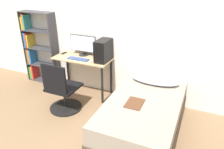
{
  "coord_description": "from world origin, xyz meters",
  "views": [
    {
      "loc": [
        1.66,
        -2.27,
        2.24
      ],
      "look_at": [
        0.38,
        0.66,
        0.75
      ],
      "focal_mm": 35.0,
      "sensor_mm": 36.0,
      "label": 1
    }
  ],
  "objects_px": {
    "bookshelf": "(36,49)",
    "office_chair": "(62,93)",
    "bed": "(143,116)",
    "pc_tower": "(104,51)",
    "monitor": "(83,45)",
    "keyboard": "(78,59)"
  },
  "relations": [
    {
      "from": "bookshelf",
      "to": "pc_tower",
      "type": "distance_m",
      "value": 1.7
    },
    {
      "from": "bed",
      "to": "keyboard",
      "type": "height_order",
      "value": "keyboard"
    },
    {
      "from": "bed",
      "to": "keyboard",
      "type": "distance_m",
      "value": 1.64
    },
    {
      "from": "office_chair",
      "to": "bed",
      "type": "bearing_deg",
      "value": 1.37
    },
    {
      "from": "bed",
      "to": "keyboard",
      "type": "xyz_separation_m",
      "value": [
        -1.46,
        0.56,
        0.51
      ]
    },
    {
      "from": "keyboard",
      "to": "office_chair",
      "type": "bearing_deg",
      "value": -88.8
    },
    {
      "from": "bookshelf",
      "to": "bed",
      "type": "xyz_separation_m",
      "value": [
        2.67,
        -0.79,
        -0.49
      ]
    },
    {
      "from": "bookshelf",
      "to": "keyboard",
      "type": "distance_m",
      "value": 1.24
    },
    {
      "from": "office_chair",
      "to": "keyboard",
      "type": "height_order",
      "value": "office_chair"
    },
    {
      "from": "bookshelf",
      "to": "office_chair",
      "type": "bearing_deg",
      "value": -33.93
    },
    {
      "from": "office_chair",
      "to": "pc_tower",
      "type": "height_order",
      "value": "pc_tower"
    },
    {
      "from": "bookshelf",
      "to": "pc_tower",
      "type": "bearing_deg",
      "value": -3.15
    },
    {
      "from": "bookshelf",
      "to": "monitor",
      "type": "bearing_deg",
      "value": 1.0
    },
    {
      "from": "office_chair",
      "to": "monitor",
      "type": "distance_m",
      "value": 1.06
    },
    {
      "from": "keyboard",
      "to": "bed",
      "type": "bearing_deg",
      "value": -21.08
    },
    {
      "from": "bookshelf",
      "to": "monitor",
      "type": "height_order",
      "value": "bookshelf"
    },
    {
      "from": "bed",
      "to": "office_chair",
      "type": "bearing_deg",
      "value": -178.63
    },
    {
      "from": "bed",
      "to": "monitor",
      "type": "relative_size",
      "value": 3.31
    },
    {
      "from": "bookshelf",
      "to": "monitor",
      "type": "distance_m",
      "value": 1.21
    },
    {
      "from": "keyboard",
      "to": "bookshelf",
      "type": "bearing_deg",
      "value": 169.33
    },
    {
      "from": "bookshelf",
      "to": "office_chair",
      "type": "xyz_separation_m",
      "value": [
        1.23,
        -0.83,
        -0.4
      ]
    },
    {
      "from": "pc_tower",
      "to": "keyboard",
      "type": "bearing_deg",
      "value": -163.72
    }
  ]
}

